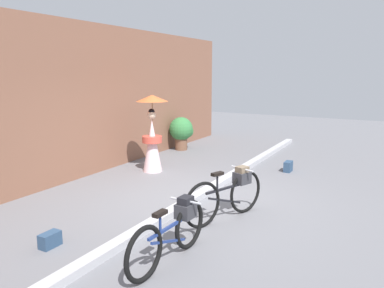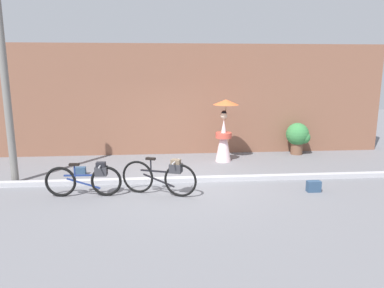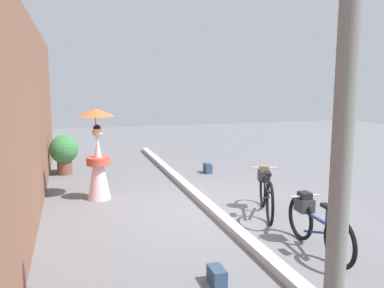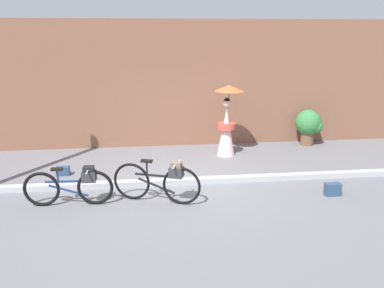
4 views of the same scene
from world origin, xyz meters
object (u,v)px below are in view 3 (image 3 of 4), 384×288
object	(u,v)px
bicycle_far_side	(316,223)
utility_pole	(346,87)
bicycle_near_officer	(266,190)
potted_plant_by_door	(65,151)
backpack_on_pavement	(208,168)
backpack_spare	(217,276)
person_with_parasol	(98,155)

from	to	relation	value
bicycle_far_side	utility_pole	distance (m)	3.07
bicycle_near_officer	potted_plant_by_door	bearing A→B (deg)	38.45
utility_pole	backpack_on_pavement	bearing A→B (deg)	-10.58
bicycle_far_side	utility_pole	bearing A→B (deg)	149.47
bicycle_near_officer	utility_pole	xyz separation A→B (m)	(-3.69, 1.25, 1.95)
bicycle_near_officer	bicycle_far_side	size ratio (longest dim) A/B	0.99
backpack_spare	utility_pole	size ratio (longest dim) A/B	0.06
backpack_on_pavement	bicycle_far_side	bearing A→B (deg)	178.26
backpack_spare	bicycle_far_side	bearing A→B (deg)	-72.99
backpack_on_pavement	backpack_spare	world-z (taller)	backpack_on_pavement
backpack_spare	person_with_parasol	bearing A→B (deg)	15.14
bicycle_near_officer	backpack_spare	world-z (taller)	bicycle_near_officer
utility_pole	potted_plant_by_door	bearing A→B (deg)	15.92
backpack_on_pavement	potted_plant_by_door	bearing A→B (deg)	74.73
bicycle_far_side	potted_plant_by_door	distance (m)	7.15
backpack_on_pavement	utility_pole	size ratio (longest dim) A/B	0.07
bicycle_near_officer	person_with_parasol	bearing A→B (deg)	56.53
potted_plant_by_door	utility_pole	distance (m)	8.74
bicycle_near_officer	person_with_parasol	distance (m)	3.51
potted_plant_by_door	backpack_on_pavement	xyz separation A→B (m)	(-1.01, -3.69, -0.48)
potted_plant_by_door	bicycle_near_officer	bearing A→B (deg)	-141.55
backpack_on_pavement	utility_pole	bearing A→B (deg)	169.42
bicycle_far_side	backpack_spare	xyz separation A→B (m)	(-0.53, 1.72, -0.30)
bicycle_near_officer	backpack_spare	size ratio (longest dim) A/B	5.66
bicycle_far_side	person_with_parasol	bearing A→B (deg)	38.29
bicycle_far_side	potted_plant_by_door	size ratio (longest dim) A/B	1.62
person_with_parasol	utility_pole	size ratio (longest dim) A/B	0.40
potted_plant_by_door	bicycle_far_side	bearing A→B (deg)	-150.34
bicycle_near_officer	backpack_spare	distance (m)	2.86
backpack_spare	utility_pole	bearing A→B (deg)	-160.35
potted_plant_by_door	backpack_spare	bearing A→B (deg)	-164.93
person_with_parasol	backpack_on_pavement	bearing A→B (deg)	-61.78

